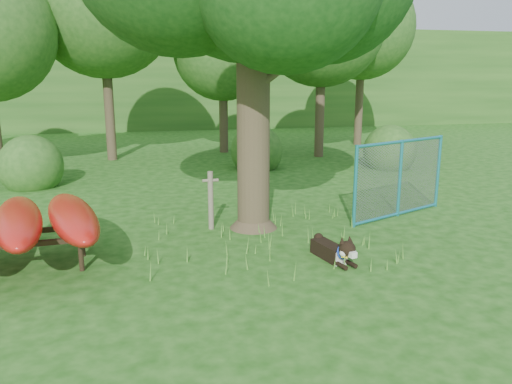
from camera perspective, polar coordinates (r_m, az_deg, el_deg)
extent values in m
plane|color=#16490E|center=(8.50, 0.49, -8.45)|extent=(80.00, 80.00, 0.00)
cylinder|color=#3D3221|center=(10.12, -0.31, 10.20)|extent=(0.78, 0.78, 5.22)
cone|color=#3D3221|center=(10.50, -0.30, -2.72)|extent=(1.17, 1.17, 0.52)
cylinder|color=#3D3221|center=(10.14, 3.34, 14.31)|extent=(1.49, 0.42, 1.11)
cylinder|color=#3D3221|center=(10.33, -3.37, 16.61)|extent=(1.04, 0.93, 1.07)
cylinder|color=#68614E|center=(10.36, -5.19, -0.97)|extent=(0.12, 0.12, 1.22)
cylinder|color=#68614E|center=(10.27, -5.24, 1.32)|extent=(0.33, 0.08, 0.07)
cylinder|color=black|center=(8.70, -19.37, -6.89)|extent=(0.09, 0.09, 0.52)
cylinder|color=black|center=(9.38, -19.23, -5.43)|extent=(0.09, 0.09, 0.52)
ellipsoid|color=red|center=(8.97, -25.50, -3.04)|extent=(1.37, 3.18, 0.50)
ellipsoid|color=red|center=(8.88, -20.24, -2.71)|extent=(1.46, 3.18, 0.50)
cube|color=black|center=(8.91, 8.31, -6.66)|extent=(0.45, 0.81, 0.26)
cube|color=silver|center=(8.66, 9.54, -7.37)|extent=(0.27, 0.20, 0.24)
sphere|color=black|center=(8.44, 10.37, -6.45)|extent=(0.28, 0.28, 0.28)
cube|color=silver|center=(8.35, 10.90, -7.00)|extent=(0.14, 0.17, 0.10)
sphere|color=silver|center=(8.39, 9.96, -6.88)|extent=(0.13, 0.13, 0.13)
sphere|color=silver|center=(8.49, 10.93, -6.68)|extent=(0.13, 0.13, 0.13)
cone|color=black|center=(8.38, 9.81, -5.46)|extent=(0.10, 0.12, 0.14)
cone|color=black|center=(8.47, 10.66, -5.30)|extent=(0.14, 0.15, 0.14)
cylinder|color=black|center=(8.50, 9.63, -8.24)|extent=(0.15, 0.34, 0.08)
cylinder|color=black|center=(8.61, 10.70, -8.00)|extent=(0.15, 0.34, 0.08)
sphere|color=black|center=(9.22, 7.16, -5.20)|extent=(0.18, 0.18, 0.18)
torus|color=blue|center=(8.53, 10.01, -6.70)|extent=(0.28, 0.14, 0.28)
cylinder|color=teal|center=(10.59, 11.27, 0.59)|extent=(0.10, 0.10, 1.75)
cylinder|color=teal|center=(11.70, 16.11, 1.50)|extent=(0.10, 0.10, 1.75)
cylinder|color=teal|center=(12.87, 20.09, 2.24)|extent=(0.10, 0.10, 1.75)
cylinder|color=teal|center=(11.56, 16.37, 5.56)|extent=(2.70, 1.23, 0.07)
cylinder|color=teal|center=(11.88, 15.86, -2.41)|extent=(2.70, 1.23, 0.07)
plane|color=gray|center=(11.70, 16.11, 1.50)|extent=(2.67, 1.17, 2.92)
cylinder|color=#559731|center=(8.43, 10.07, -8.03)|extent=(0.02, 0.02, 0.22)
sphere|color=yellow|center=(8.40, 10.10, -7.33)|extent=(0.04, 0.04, 0.04)
sphere|color=yellow|center=(8.42, 10.36, -7.19)|extent=(0.04, 0.04, 0.04)
sphere|color=yellow|center=(8.42, 9.82, -7.33)|extent=(0.04, 0.04, 0.04)
sphere|color=yellow|center=(8.37, 10.31, -7.40)|extent=(0.04, 0.04, 0.04)
sphere|color=yellow|center=(8.37, 10.00, -7.32)|extent=(0.04, 0.04, 0.04)
cylinder|color=#3D3221|center=(19.73, -16.56, 11.11)|extent=(0.36, 0.36, 5.25)
sphere|color=#27571C|center=(19.89, -17.15, 19.77)|extent=(5.20, 5.20, 5.20)
cylinder|color=#3D3221|center=(20.99, -3.75, 9.78)|extent=(0.36, 0.36, 3.85)
sphere|color=#27571C|center=(20.98, -3.84, 15.79)|extent=(4.00, 4.00, 4.00)
cylinder|color=#3D3221|center=(19.91, 7.36, 10.84)|extent=(0.36, 0.36, 4.76)
sphere|color=#27571C|center=(20.00, 7.59, 18.65)|extent=(4.80, 4.80, 4.80)
cylinder|color=#3D3221|center=(23.82, 11.76, 11.20)|extent=(0.36, 0.36, 4.90)
sphere|color=#27571C|center=(23.91, 12.08, 17.91)|extent=(4.60, 4.60, 4.60)
sphere|color=#27571C|center=(15.83, -24.12, 0.56)|extent=(1.80, 1.80, 1.80)
sphere|color=#27571C|center=(18.04, 14.90, 2.67)|extent=(1.80, 1.80, 1.80)
sphere|color=#27571C|center=(17.41, 0.08, 2.75)|extent=(1.80, 1.80, 1.80)
cube|color=#27571C|center=(35.74, -10.15, 12.68)|extent=(80.00, 12.00, 6.00)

